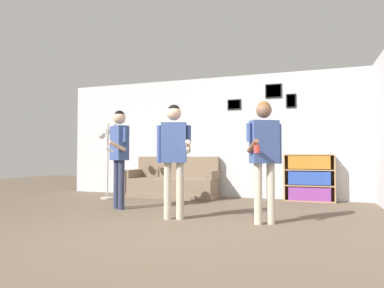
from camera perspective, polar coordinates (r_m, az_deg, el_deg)
The scene contains 8 objects.
ground_plane at distance 3.82m, azimuth -7.62°, elevation -15.78°, with size 20.00×20.00×0.00m, color brown.
wall_back at distance 7.71m, azimuth 6.43°, elevation 1.28°, with size 8.14×0.08×2.70m.
couch at distance 7.68m, azimuth -3.16°, elevation -6.64°, with size 2.02×0.80×0.90m.
bookshelf at distance 7.31m, azimuth 18.93°, elevation -5.36°, with size 0.98×0.30×0.95m.
floor_lamp at distance 7.55m, azimuth -13.85°, elevation -0.17°, with size 0.36×0.39×1.63m.
person_player_foreground_left at distance 6.07m, azimuth -12.05°, elevation -0.63°, with size 0.43×0.60×1.71m.
person_player_foreground_center at distance 4.97m, azimuth -3.04°, elevation -0.76°, with size 0.56×0.42×1.66m.
person_watcher_holding_cup at distance 4.70m, azimuth 11.95°, elevation -0.72°, with size 0.44×0.56×1.65m.
Camera 1 is at (1.65, -3.33, 0.91)m, focal length 32.00 mm.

